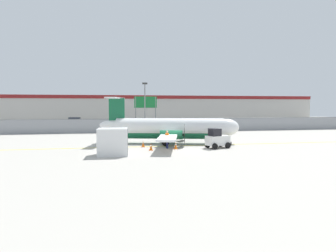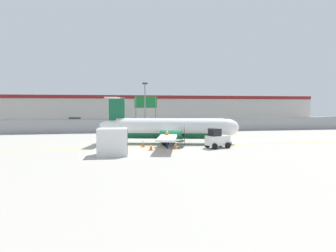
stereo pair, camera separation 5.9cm
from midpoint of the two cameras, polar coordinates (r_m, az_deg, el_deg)
name	(u,v)px [view 1 (the left image)]	position (r m, az deg, el deg)	size (l,w,h in m)	color
ground_plane	(173,146)	(30.13, 0.94, -3.80)	(140.00, 140.00, 0.01)	#ADA89E
perimeter_fence	(152,125)	(45.75, -3.01, 0.23)	(98.00, 0.10, 2.10)	gray
parking_lot_strip	(145,127)	(57.22, -4.50, -0.10)	(98.00, 17.00, 0.12)	#38383A
background_building	(137,109)	(75.50, -5.97, 3.28)	(91.00, 8.10, 6.50)	beige
commuter_airplane	(172,128)	(31.98, 0.75, -0.47)	(14.86, 15.92, 4.92)	white
baggage_tug	(217,139)	(28.90, 9.30, -2.48)	(2.54, 1.89, 1.88)	silver
ground_crew_worker	(167,138)	(28.26, -0.23, -2.38)	(0.37, 0.55, 1.70)	#191E4C
cargo_container	(113,142)	(24.81, -10.55, -2.98)	(2.49, 2.11, 2.20)	silver
traffic_cone_near_left	(176,146)	(27.93, 1.41, -3.77)	(0.36, 0.36, 0.64)	orange
traffic_cone_near_right	(151,147)	(27.18, -3.33, -3.99)	(0.36, 0.36, 0.64)	orange
traffic_cone_far_left	(143,144)	(29.41, -4.81, -3.40)	(0.36, 0.36, 0.64)	orange
parked_car_0	(74,121)	(63.48, -17.49, 0.88)	(4.25, 2.09, 1.58)	black
parked_car_1	(124,123)	(55.42, -8.37, 0.60)	(4.31, 2.24, 1.58)	#19662D
parked_car_2	(166,123)	(54.84, -0.50, 0.61)	(4.32, 2.26, 1.58)	silver
parked_car_3	(214,123)	(53.88, 8.65, 0.51)	(4.37, 2.39, 1.58)	slate
apron_light_pole	(145,104)	(42.36, -4.46, 4.24)	(0.70, 0.30, 7.27)	slate
highway_sign	(146,105)	(47.98, -4.33, 4.00)	(3.60, 0.14, 5.50)	slate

